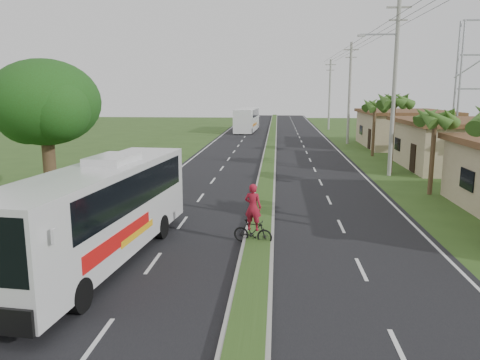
{
  "coord_description": "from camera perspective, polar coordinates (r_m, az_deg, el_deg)",
  "views": [
    {
      "loc": [
        0.67,
        -14.87,
        5.8
      ],
      "look_at": [
        -1.0,
        6.06,
        1.8
      ],
      "focal_mm": 35.0,
      "sensor_mm": 36.0,
      "label": 1
    }
  ],
  "objects": [
    {
      "name": "lane_edge_right",
      "position": [
        35.86,
        14.18,
        1.14
      ],
      "size": [
        0.12,
        160.0,
        0.01
      ],
      "primitive_type": "cube",
      "color": "silver",
      "rests_on": "ground"
    },
    {
      "name": "road_asphalt",
      "position": [
        35.36,
        3.41,
        1.34
      ],
      "size": [
        14.0,
        160.0,
        0.02
      ],
      "primitive_type": "cube",
      "color": "black",
      "rests_on": "ground"
    },
    {
      "name": "ground",
      "position": [
        15.98,
        1.88,
        -10.5
      ],
      "size": [
        180.0,
        180.0,
        0.0
      ],
      "primitive_type": "plane",
      "color": "#314E1C",
      "rests_on": "ground"
    },
    {
      "name": "utility_pole_b",
      "position": [
        33.79,
        18.26,
        11.03
      ],
      "size": [
        3.2,
        0.28,
        12.0
      ],
      "color": "gray",
      "rests_on": "ground"
    },
    {
      "name": "palm_verge_b",
      "position": [
        28.29,
        22.71,
        7.04
      ],
      "size": [
        2.4,
        2.4,
        5.05
      ],
      "color": "#473321",
      "rests_on": "ground"
    },
    {
      "name": "coach_bus_far",
      "position": [
        68.49,
        0.86,
        7.51
      ],
      "size": [
        3.06,
        11.56,
        3.33
      ],
      "rotation": [
        0.0,
        0.0,
        -0.05
      ],
      "color": "white",
      "rests_on": "ground"
    },
    {
      "name": "shade_tree",
      "position": [
        27.99,
        -22.87,
        8.37
      ],
      "size": [
        6.3,
        6.0,
        7.54
      ],
      "color": "#473321",
      "rests_on": "ground"
    },
    {
      "name": "utility_pole_d",
      "position": [
        73.29,
        10.87,
        10.29
      ],
      "size": [
        1.6,
        0.28,
        10.5
      ],
      "color": "gray",
      "rests_on": "ground"
    },
    {
      "name": "lane_edge_left",
      "position": [
        36.11,
        -7.28,
        1.45
      ],
      "size": [
        0.12,
        160.0,
        0.01
      ],
      "primitive_type": "cube",
      "color": "silver",
      "rests_on": "ground"
    },
    {
      "name": "utility_pole_c",
      "position": [
        53.45,
        13.2,
        10.37
      ],
      "size": [
        1.6,
        0.28,
        11.0
      ],
      "color": "gray",
      "rests_on": "ground"
    },
    {
      "name": "shop_far",
      "position": [
        52.73,
        19.3,
        5.97
      ],
      "size": [
        8.6,
        11.6,
        3.82
      ],
      "color": "tan",
      "rests_on": "ground"
    },
    {
      "name": "palm_verge_d",
      "position": [
        43.75,
        16.13,
        8.73
      ],
      "size": [
        2.4,
        2.4,
        5.25
      ],
      "color": "#473321",
      "rests_on": "ground"
    },
    {
      "name": "shop_mid",
      "position": [
        39.41,
        24.37,
        4.08
      ],
      "size": [
        7.6,
        10.6,
        3.67
      ],
      "color": "tan",
      "rests_on": "ground"
    },
    {
      "name": "palm_verge_c",
      "position": [
        34.84,
        18.29,
        9.13
      ],
      "size": [
        2.4,
        2.4,
        5.85
      ],
      "color": "#473321",
      "rests_on": "ground"
    },
    {
      "name": "coach_bus_main",
      "position": [
        16.42,
        -16.53,
        -3.17
      ],
      "size": [
        3.33,
        11.24,
        3.58
      ],
      "rotation": [
        0.0,
        0.0,
        -0.09
      ],
      "color": "silver",
      "rests_on": "ground"
    },
    {
      "name": "motorcyclist",
      "position": [
        17.97,
        1.58,
        -5.01
      ],
      "size": [
        1.62,
        0.85,
        2.36
      ],
      "rotation": [
        0.0,
        0.0,
        -0.28
      ],
      "color": "black",
      "rests_on": "ground"
    },
    {
      "name": "median_strip",
      "position": [
        35.34,
        3.42,
        1.49
      ],
      "size": [
        1.2,
        160.0,
        0.18
      ],
      "color": "gray",
      "rests_on": "ground"
    }
  ]
}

